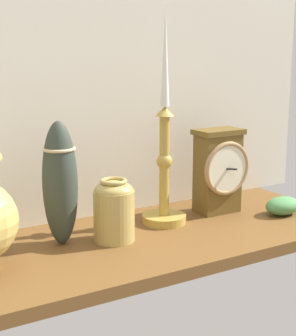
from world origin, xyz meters
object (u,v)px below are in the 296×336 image
at_px(mantel_clock, 219,170).
at_px(brass_vase_jar, 114,209).
at_px(candlestick_tall_left, 164,164).
at_px(tall_ceramic_vase, 60,183).

height_order(mantel_clock, brass_vase_jar, mantel_clock).
xyz_separation_m(mantel_clock, candlestick_tall_left, (-0.15, -0.00, 0.03)).
xyz_separation_m(brass_vase_jar, tall_ceramic_vase, (-0.10, 0.04, 0.06)).
bearing_deg(candlestick_tall_left, tall_ceramic_vase, -178.48).
xyz_separation_m(mantel_clock, brass_vase_jar, (-0.29, -0.04, -0.04)).
relative_size(candlestick_tall_left, brass_vase_jar, 3.70).
bearing_deg(candlestick_tall_left, mantel_clock, 0.39).
height_order(candlestick_tall_left, tall_ceramic_vase, candlestick_tall_left).
bearing_deg(mantel_clock, candlestick_tall_left, -179.61).
relative_size(mantel_clock, brass_vase_jar, 1.56).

